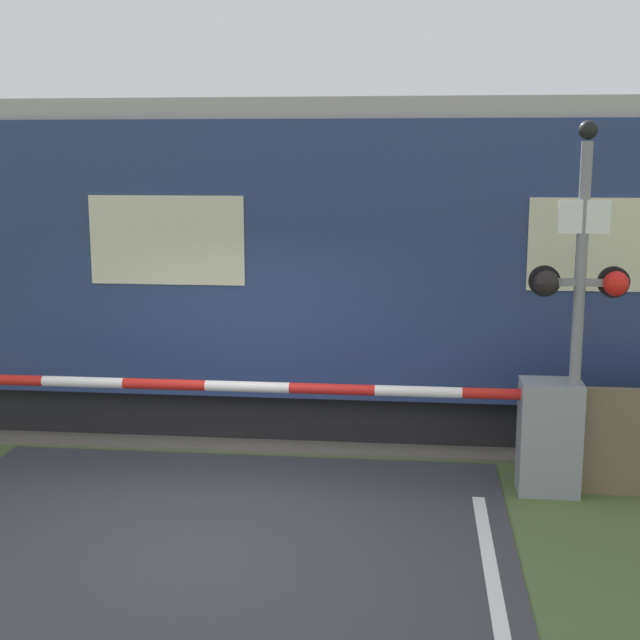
# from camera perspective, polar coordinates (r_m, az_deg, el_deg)

# --- Properties ---
(ground_plane) EXTENTS (80.00, 80.00, 0.00)m
(ground_plane) POSITION_cam_1_polar(r_m,az_deg,el_deg) (8.37, -7.21, -13.18)
(ground_plane) COLOR #4C6033
(track_bed) EXTENTS (36.00, 3.20, 0.13)m
(track_bed) POSITION_cam_1_polar(r_m,az_deg,el_deg) (11.80, -3.03, -5.85)
(track_bed) COLOR #666056
(track_bed) RESTS_ON ground_plane
(train) EXTENTS (17.76, 2.79, 3.97)m
(train) POSITION_cam_1_polar(r_m,az_deg,el_deg) (11.59, -7.85, 3.92)
(train) COLOR black
(train) RESTS_ON ground_plane
(crossing_barrier) EXTENTS (6.52, 0.44, 1.15)m
(crossing_barrier) POSITION_cam_1_polar(r_m,az_deg,el_deg) (9.16, 10.72, -6.71)
(crossing_barrier) COLOR gray
(crossing_barrier) RESTS_ON ground_plane
(signal_post) EXTENTS (0.95, 0.26, 3.67)m
(signal_post) POSITION_cam_1_polar(r_m,az_deg,el_deg) (8.84, 16.29, 1.83)
(signal_post) COLOR gray
(signal_post) RESTS_ON ground_plane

